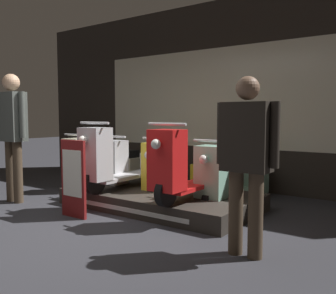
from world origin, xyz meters
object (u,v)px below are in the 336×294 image
at_px(scooter_display_right, 195,168).
at_px(price_sign_board, 73,178).
at_px(scooter_backrow_1, 139,169).
at_px(scooter_backrow_2, 182,174).
at_px(person_right_browsing, 247,153).
at_px(scooter_backrow_3, 233,179).
at_px(scooter_backrow_0, 102,165).
at_px(scooter_display_left, 126,162).
at_px(person_left_browsing, 13,127).

distance_m(scooter_display_right, price_sign_board, 1.51).
height_order(scooter_backrow_1, scooter_backrow_2, same).
relative_size(scooter_display_right, person_right_browsing, 1.11).
xyz_separation_m(scooter_display_right, scooter_backrow_3, (0.19, 0.69, -0.22)).
distance_m(scooter_backrow_2, scooter_backrow_3, 0.85).
bearing_deg(scooter_backrow_0, scooter_display_left, -29.94).
height_order(scooter_backrow_0, price_sign_board, same).
xyz_separation_m(scooter_backrow_0, person_right_browsing, (3.46, -1.63, 0.56)).
distance_m(scooter_backrow_0, scooter_backrow_3, 2.54).
height_order(scooter_backrow_1, scooter_backrow_3, same).
xyz_separation_m(scooter_backrow_0, scooter_backrow_3, (2.54, 0.00, 0.00)).
bearing_deg(scooter_backrow_2, scooter_backrow_3, 0.00).
xyz_separation_m(scooter_backrow_1, person_left_browsing, (-0.96, -1.63, 0.72)).
bearing_deg(person_left_browsing, scooter_backrow_3, 31.60).
xyz_separation_m(scooter_backrow_2, scooter_backrow_3, (0.85, 0.00, 0.00)).
xyz_separation_m(person_left_browsing, price_sign_board, (1.34, -0.04, -0.61)).
distance_m(scooter_display_right, person_left_browsing, 2.69).
distance_m(scooter_display_right, scooter_backrow_3, 0.74).
distance_m(scooter_backrow_2, person_left_browsing, 2.54).
bearing_deg(scooter_backrow_1, price_sign_board, -77.30).
relative_size(scooter_display_left, scooter_backrow_1, 1.00).
bearing_deg(scooter_display_left, person_right_browsing, -22.67).
bearing_deg(person_left_browsing, scooter_backrow_2, 42.08).
bearing_deg(price_sign_board, scooter_display_left, 91.94).
relative_size(scooter_display_left, price_sign_board, 1.84).
bearing_deg(price_sign_board, person_right_browsing, 1.15).
bearing_deg(price_sign_board, scooter_backrow_0, 126.12).
xyz_separation_m(scooter_display_left, scooter_display_right, (1.16, 0.00, 0.00)).
distance_m(scooter_display_left, scooter_backrow_0, 1.39).
relative_size(scooter_backrow_2, scooter_backrow_3, 1.00).
bearing_deg(scooter_display_right, scooter_display_left, 180.00).
height_order(scooter_display_left, scooter_backrow_2, scooter_display_left).
relative_size(scooter_backrow_1, price_sign_board, 1.84).
relative_size(scooter_backrow_0, person_right_browsing, 1.11).
xyz_separation_m(scooter_backrow_0, scooter_backrow_1, (0.85, 0.00, 0.00)).
distance_m(scooter_display_left, scooter_backrow_2, 0.88).
height_order(scooter_display_right, price_sign_board, scooter_display_right).
relative_size(scooter_display_left, scooter_display_right, 1.00).
height_order(scooter_backrow_0, scooter_backrow_3, same).
bearing_deg(scooter_display_left, price_sign_board, -88.06).
height_order(scooter_display_left, scooter_backrow_1, scooter_display_left).
height_order(scooter_backrow_0, scooter_backrow_2, same).
xyz_separation_m(scooter_backrow_3, price_sign_board, (-1.31, -1.68, 0.11)).
xyz_separation_m(scooter_display_right, scooter_backrow_0, (-2.35, 0.69, -0.22)).
bearing_deg(scooter_backrow_1, scooter_display_left, -63.32).
distance_m(scooter_backrow_1, scooter_backrow_2, 0.85).
relative_size(scooter_display_left, scooter_backrow_0, 1.00).
bearing_deg(scooter_display_left, scooter_display_right, 0.00).
bearing_deg(scooter_display_right, scooter_backrow_3, 74.64).
bearing_deg(scooter_backrow_2, scooter_display_left, -126.17).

